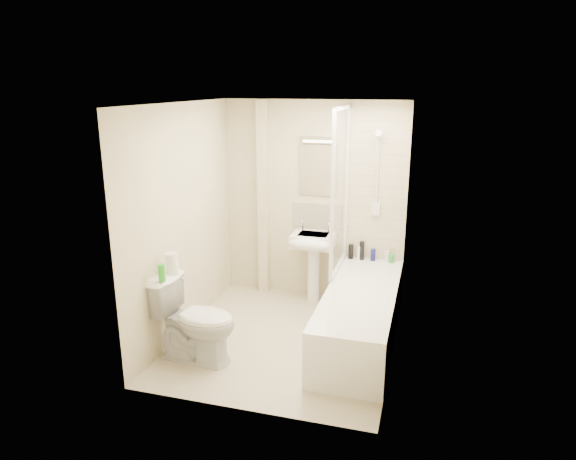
# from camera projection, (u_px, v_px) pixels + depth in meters

# --- Properties ---
(floor) EXTENTS (2.50, 2.50, 0.00)m
(floor) POSITION_uv_depth(u_px,v_px,m) (285.00, 339.00, 5.36)
(floor) COLOR beige
(floor) RESTS_ON ground
(wall_back) EXTENTS (2.20, 0.02, 2.40)m
(wall_back) POSITION_uv_depth(u_px,v_px,m) (314.00, 202.00, 6.19)
(wall_back) COLOR beige
(wall_back) RESTS_ON ground
(wall_left) EXTENTS (0.02, 2.50, 2.40)m
(wall_left) POSITION_uv_depth(u_px,v_px,m) (183.00, 221.00, 5.32)
(wall_left) COLOR beige
(wall_left) RESTS_ON ground
(wall_right) EXTENTS (0.02, 2.50, 2.40)m
(wall_right) POSITION_uv_depth(u_px,v_px,m) (399.00, 238.00, 4.74)
(wall_right) COLOR beige
(wall_right) RESTS_ON ground
(ceiling) EXTENTS (2.20, 2.50, 0.02)m
(ceiling) POSITION_uv_depth(u_px,v_px,m) (285.00, 103.00, 4.70)
(ceiling) COLOR white
(ceiling) RESTS_ON wall_back
(tile_back) EXTENTS (0.70, 0.01, 1.75)m
(tile_back) POSITION_uv_depth(u_px,v_px,m) (377.00, 187.00, 5.92)
(tile_back) COLOR beige
(tile_back) RESTS_ON wall_back
(tile_right) EXTENTS (0.01, 2.10, 1.75)m
(tile_right) POSITION_uv_depth(u_px,v_px,m) (401.00, 209.00, 4.87)
(tile_right) COLOR beige
(tile_right) RESTS_ON wall_right
(pipe_boxing) EXTENTS (0.12, 0.12, 2.40)m
(pipe_boxing) POSITION_uv_depth(u_px,v_px,m) (263.00, 200.00, 6.29)
(pipe_boxing) COLOR beige
(pipe_boxing) RESTS_ON ground
(splashback) EXTENTS (0.60, 0.02, 0.30)m
(splashback) POSITION_uv_depth(u_px,v_px,m) (317.00, 216.00, 6.21)
(splashback) COLOR beige
(splashback) RESTS_ON wall_back
(mirror) EXTENTS (0.46, 0.01, 0.60)m
(mirror) POSITION_uv_depth(u_px,v_px,m) (318.00, 171.00, 6.06)
(mirror) COLOR white
(mirror) RESTS_ON wall_back
(strip_light) EXTENTS (0.42, 0.07, 0.07)m
(strip_light) POSITION_uv_depth(u_px,v_px,m) (318.00, 139.00, 5.93)
(strip_light) COLOR silver
(strip_light) RESTS_ON wall_back
(bathtub) EXTENTS (0.70, 2.10, 0.55)m
(bathtub) POSITION_uv_depth(u_px,v_px,m) (360.00, 315.00, 5.27)
(bathtub) COLOR white
(bathtub) RESTS_ON ground
(shower_screen) EXTENTS (0.04, 0.92, 1.80)m
(shower_screen) POSITION_uv_depth(u_px,v_px,m) (340.00, 190.00, 5.59)
(shower_screen) COLOR white
(shower_screen) RESTS_ON bathtub
(shower_fixture) EXTENTS (0.10, 0.16, 0.99)m
(shower_fixture) POSITION_uv_depth(u_px,v_px,m) (377.00, 177.00, 5.84)
(shower_fixture) COLOR white
(shower_fixture) RESTS_ON wall_back
(pedestal_sink) EXTENTS (0.50, 0.47, 0.97)m
(pedestal_sink) POSITION_uv_depth(u_px,v_px,m) (313.00, 248.00, 6.10)
(pedestal_sink) COLOR white
(pedestal_sink) RESTS_ON ground
(bottle_black_a) EXTENTS (0.06, 0.06, 0.18)m
(bottle_black_a) POSITION_uv_depth(u_px,v_px,m) (351.00, 252.00, 6.13)
(bottle_black_a) COLOR black
(bottle_black_a) RESTS_ON bathtub
(bottle_white_a) EXTENTS (0.05, 0.05, 0.16)m
(bottle_white_a) POSITION_uv_depth(u_px,v_px,m) (359.00, 253.00, 6.11)
(bottle_white_a) COLOR silver
(bottle_white_a) RESTS_ON bathtub
(bottle_black_b) EXTENTS (0.06, 0.06, 0.22)m
(bottle_black_b) POSITION_uv_depth(u_px,v_px,m) (362.00, 251.00, 6.09)
(bottle_black_b) COLOR black
(bottle_black_b) RESTS_ON bathtub
(bottle_blue) EXTENTS (0.06, 0.06, 0.14)m
(bottle_blue) POSITION_uv_depth(u_px,v_px,m) (373.00, 255.00, 6.07)
(bottle_blue) COLOR navy
(bottle_blue) RESTS_ON bathtub
(bottle_white_b) EXTENTS (0.05, 0.05, 0.14)m
(bottle_white_b) POSITION_uv_depth(u_px,v_px,m) (387.00, 256.00, 6.02)
(bottle_white_b) COLOR silver
(bottle_white_b) RESTS_ON bathtub
(bottle_green) EXTENTS (0.06, 0.06, 0.09)m
(bottle_green) POSITION_uv_depth(u_px,v_px,m) (391.00, 258.00, 6.02)
(bottle_green) COLOR green
(bottle_green) RESTS_ON bathtub
(toilet) EXTENTS (0.58, 0.88, 0.83)m
(toilet) POSITION_uv_depth(u_px,v_px,m) (195.00, 319.00, 4.88)
(toilet) COLOR white
(toilet) RESTS_ON ground
(toilet_roll_lower) EXTENTS (0.12, 0.12, 0.09)m
(toilet_roll_lower) POSITION_uv_depth(u_px,v_px,m) (172.00, 268.00, 4.91)
(toilet_roll_lower) COLOR white
(toilet_roll_lower) RESTS_ON toilet
(toilet_roll_upper) EXTENTS (0.11, 0.11, 0.11)m
(toilet_roll_upper) POSITION_uv_depth(u_px,v_px,m) (171.00, 259.00, 4.87)
(toilet_roll_upper) COLOR white
(toilet_roll_upper) RESTS_ON toilet_roll_lower
(green_bottle) EXTENTS (0.07, 0.07, 0.16)m
(green_bottle) POSITION_uv_depth(u_px,v_px,m) (162.00, 273.00, 4.69)
(green_bottle) COLOR green
(green_bottle) RESTS_ON toilet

